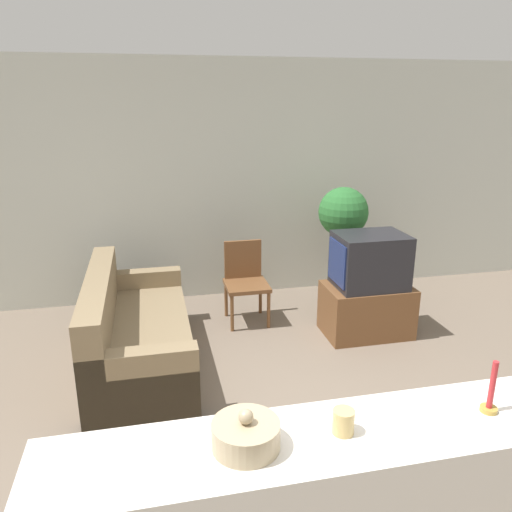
{
  "coord_description": "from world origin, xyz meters",
  "views": [
    {
      "loc": [
        -0.67,
        -2.21,
        2.26
      ],
      "look_at": [
        0.29,
        2.16,
        0.85
      ],
      "focal_mm": 35.0,
      "sensor_mm": 36.0,
      "label": 1
    }
  ],
  "objects_px": {
    "wooden_chair": "(245,278)",
    "television": "(369,261)",
    "potted_plant": "(343,213)",
    "decorative_bowl": "(246,435)",
    "couch": "(134,335)"
  },
  "relations": [
    {
      "from": "wooden_chair",
      "to": "television",
      "type": "bearing_deg",
      "value": -28.46
    },
    {
      "from": "potted_plant",
      "to": "decorative_bowl",
      "type": "bearing_deg",
      "value": -117.26
    },
    {
      "from": "television",
      "to": "potted_plant",
      "type": "distance_m",
      "value": 0.75
    },
    {
      "from": "wooden_chair",
      "to": "decorative_bowl",
      "type": "xyz_separation_m",
      "value": [
        -0.65,
        -3.3,
        0.61
      ]
    },
    {
      "from": "couch",
      "to": "potted_plant",
      "type": "xyz_separation_m",
      "value": [
        2.23,
        0.82,
        0.8
      ]
    },
    {
      "from": "potted_plant",
      "to": "television",
      "type": "bearing_deg",
      "value": -89.1
    },
    {
      "from": "decorative_bowl",
      "to": "couch",
      "type": "bearing_deg",
      "value": 100.81
    },
    {
      "from": "television",
      "to": "decorative_bowl",
      "type": "bearing_deg",
      "value": -123.01
    },
    {
      "from": "couch",
      "to": "potted_plant",
      "type": "distance_m",
      "value": 2.51
    },
    {
      "from": "television",
      "to": "wooden_chair",
      "type": "bearing_deg",
      "value": 151.54
    },
    {
      "from": "television",
      "to": "decorative_bowl",
      "type": "xyz_separation_m",
      "value": [
        -1.75,
        -2.7,
        0.3
      ]
    },
    {
      "from": "wooden_chair",
      "to": "potted_plant",
      "type": "distance_m",
      "value": 1.26
    },
    {
      "from": "couch",
      "to": "wooden_chair",
      "type": "relative_size",
      "value": 2.26
    },
    {
      "from": "wooden_chair",
      "to": "decorative_bowl",
      "type": "height_order",
      "value": "decorative_bowl"
    },
    {
      "from": "couch",
      "to": "television",
      "type": "distance_m",
      "value": 2.3
    }
  ]
}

